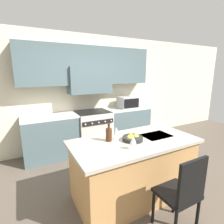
{
  "coord_description": "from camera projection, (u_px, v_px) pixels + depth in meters",
  "views": [
    {
      "loc": [
        -1.48,
        -1.78,
        1.83
      ],
      "look_at": [
        -0.05,
        0.89,
        1.14
      ],
      "focal_mm": 28.0,
      "sensor_mm": 36.0,
      "label": 1
    }
  ],
  "objects": [
    {
      "name": "back_counter",
      "position": [
        93.0,
        130.0,
        4.21
      ],
      "size": [
        3.05,
        0.62,
        0.92
      ],
      "color": "#4C6066",
      "rests_on": "ground_plane"
    },
    {
      "name": "back_cabinetry",
      "position": [
        87.0,
        83.0,
        4.18
      ],
      "size": [
        10.0,
        0.46,
        2.7
      ],
      "color": "beige",
      "rests_on": "ground_plane"
    },
    {
      "name": "wine_bottle",
      "position": [
        109.0,
        134.0,
        2.43
      ],
      "size": [
        0.09,
        0.09,
        0.26
      ],
      "color": "#422314",
      "rests_on": "kitchen_island"
    },
    {
      "name": "fruit_bowl",
      "position": [
        132.0,
        138.0,
        2.47
      ],
      "size": [
        0.29,
        0.29,
        0.09
      ],
      "color": "black",
      "rests_on": "kitchen_island"
    },
    {
      "name": "kitchen_island",
      "position": [
        134.0,
        168.0,
        2.58
      ],
      "size": [
        1.8,
        0.91,
        0.89
      ],
      "color": "#B7844C",
      "rests_on": "ground_plane"
    },
    {
      "name": "range_stove",
      "position": [
        93.0,
        130.0,
        4.19
      ],
      "size": [
        0.79,
        0.7,
        0.93
      ],
      "color": "beige",
      "rests_on": "ground_plane"
    },
    {
      "name": "microwave",
      "position": [
        129.0,
        102.0,
        4.55
      ],
      "size": [
        0.56,
        0.38,
        0.29
      ],
      "color": "#B7B7BC",
      "rests_on": "back_counter"
    },
    {
      "name": "ground_plane",
      "position": [
        143.0,
        197.0,
        2.62
      ],
      "size": [
        10.0,
        10.0,
        0.0
      ],
      "primitive_type": "plane",
      "color": "brown"
    },
    {
      "name": "island_chair",
      "position": [
        183.0,
        191.0,
        1.92
      ],
      "size": [
        0.42,
        0.4,
        0.97
      ],
      "color": "black",
      "rests_on": "ground_plane"
    },
    {
      "name": "wine_glass_near",
      "position": [
        133.0,
        140.0,
        2.16
      ],
      "size": [
        0.08,
        0.08,
        0.18
      ],
      "color": "white",
      "rests_on": "kitchen_island"
    },
    {
      "name": "wine_glass_far",
      "position": [
        116.0,
        131.0,
        2.49
      ],
      "size": [
        0.08,
        0.08,
        0.18
      ],
      "color": "white",
      "rests_on": "kitchen_island"
    }
  ]
}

